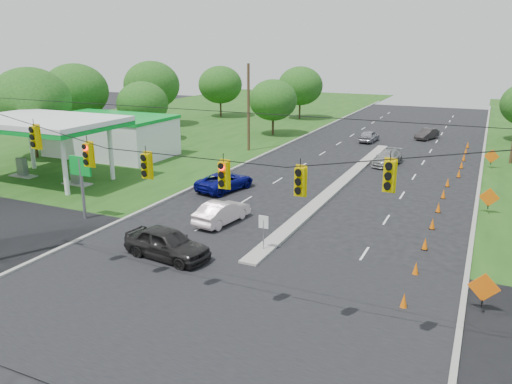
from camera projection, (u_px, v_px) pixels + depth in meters
The scene contains 38 objects.
ground at pixel (207, 301), 21.63m from camera, with size 160.00×160.00×0.00m, color black.
grass_left at pixel (53, 154), 51.20m from camera, with size 40.00×160.00×0.06m, color #1E4714.
cross_street at pixel (207, 301), 21.63m from camera, with size 160.00×14.00×0.02m, color black.
curb_left at pixel (269, 153), 51.82m from camera, with size 0.25×110.00×0.16m, color gray.
curb_right at pixel (481, 173), 43.62m from camera, with size 0.25×110.00×0.16m, color gray.
median at pixel (340, 185), 39.89m from camera, with size 1.00×34.00×0.18m, color gray.
median_sign at pixel (264, 226), 26.44m from camera, with size 0.55×0.06×2.05m.
signal_span at pixel (189, 198), 19.38m from camera, with size 25.60×0.32×9.00m.
utility_pole_far_left at pixel (249, 108), 51.53m from camera, with size 0.28×0.28×9.00m, color #422D1C.
gas_station at pixel (101, 133), 48.11m from camera, with size 18.40×19.70×5.20m.
cone_0 at pixel (404, 301), 20.96m from camera, with size 0.32×0.32×0.70m, color orange.
cone_1 at pixel (416, 268), 24.00m from camera, with size 0.32×0.32×0.70m, color orange.
cone_2 at pixel (425, 244), 27.05m from camera, with size 0.32×0.32×0.70m, color orange.
cone_3 at pixel (432, 224), 30.09m from camera, with size 0.32×0.32×0.70m, color orange.
cone_4 at pixel (438, 207), 33.14m from camera, with size 0.32×0.32×0.70m, color orange.
cone_5 at pixel (443, 194), 36.18m from camera, with size 0.32×0.32×0.70m, color orange.
cone_6 at pixel (448, 182), 39.22m from camera, with size 0.32×0.32×0.70m, color orange.
cone_7 at pixel (459, 173), 42.02m from camera, with size 0.32×0.32×0.70m, color orange.
cone_8 at pixel (462, 165), 45.07m from camera, with size 0.32×0.32×0.70m, color orange.
cone_9 at pixel (464, 157), 48.11m from camera, with size 0.32×0.32×0.70m, color orange.
cone_10 at pixel (466, 151), 51.16m from camera, with size 0.32×0.32×0.70m, color orange.
cone_11 at pixel (468, 145), 54.20m from camera, with size 0.32×0.32×0.70m, color orange.
work_sign_0 at pixel (484, 289), 20.42m from camera, with size 1.27×0.58×1.37m.
work_sign_1 at pixel (489, 198), 32.59m from camera, with size 1.27×0.58×1.37m.
work_sign_2 at pixel (492, 157), 44.77m from camera, with size 1.27×0.58×1.37m.
tree_1 at pixel (30, 101), 47.90m from camera, with size 7.56×7.56×8.82m.
tree_2 at pixel (143, 104), 57.06m from camera, with size 5.88×5.88×6.86m.
tree_3 at pixel (152, 85), 67.84m from camera, with size 7.56×7.56×8.82m.
tree_4 at pixel (220, 85), 76.83m from camera, with size 6.72×6.72×7.84m.
tree_5 at pixel (273, 100), 60.88m from camera, with size 5.88×5.88×6.86m.
tree_6 at pixel (300, 86), 74.57m from camera, with size 6.72×6.72×7.84m.
tree_14 at pixel (76, 91), 58.22m from camera, with size 7.56×7.56×8.82m.
black_sedan at pixel (167, 243), 25.83m from camera, with size 1.94×4.82×1.64m, color black.
white_sedan at pixel (222, 212), 31.08m from camera, with size 1.50×4.29×1.41m, color white.
blue_pickup at pixel (225, 181), 38.23m from camera, with size 2.31×5.00×1.39m, color #080B6A.
silver_car_far at pixel (387, 158), 46.28m from camera, with size 1.89×4.65×1.35m, color gray.
silver_car_oncoming at pixel (369, 136), 57.62m from camera, with size 1.61×4.00×1.36m, color gray.
dark_car_receding at pixel (427, 134), 59.19m from camera, with size 1.35×3.87×1.27m, color #2A2727.
Camera 1 is at (10.15, -16.70, 10.63)m, focal length 35.00 mm.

